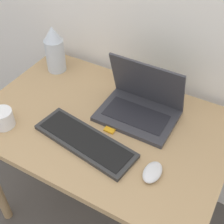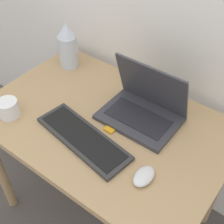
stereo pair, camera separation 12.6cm
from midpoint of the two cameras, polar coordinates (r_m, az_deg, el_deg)
The scene contains 7 objects.
desk at distance 1.44m, azimuth 1.08°, elevation -4.76°, with size 1.09×0.72×0.76m.
laptop at distance 1.36m, azimuth 8.46°, elevation 0.83°, with size 0.34×0.24×0.25m.
keyboard at distance 1.28m, azimuth -2.59°, elevation -4.89°, with size 0.46×0.21×0.02m.
mouse at distance 1.17m, azimuth 8.98°, elevation -11.70°, with size 0.07×0.11×0.03m.
vase at distance 1.64m, azimuth -5.90°, elevation 11.88°, with size 0.10×0.10×0.25m.
mp3_player at distance 1.33m, azimuth 2.56°, elevation -3.06°, with size 0.05×0.05×0.01m.
mug at distance 1.42m, azimuth -16.10°, elevation 0.52°, with size 0.09×0.09×0.08m.
Camera 2 is at (0.62, -0.39, 1.72)m, focal length 50.00 mm.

